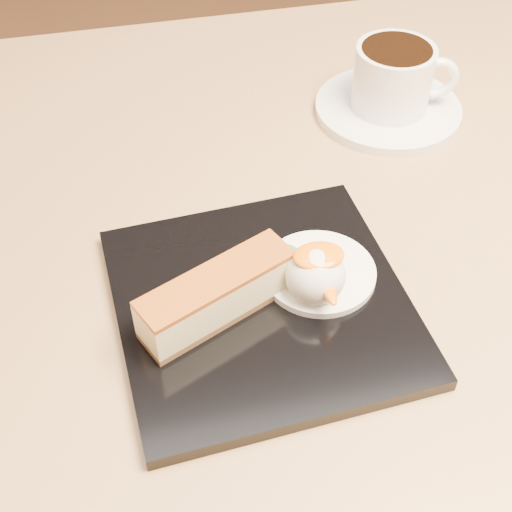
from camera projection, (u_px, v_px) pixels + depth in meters
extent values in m
cylinder|color=black|center=(278.00, 450.00, 0.88)|extent=(0.08, 0.08, 0.66)
cube|color=brown|center=(287.00, 252.00, 0.63)|extent=(0.80, 0.80, 0.04)
cube|color=black|center=(262.00, 305.00, 0.55)|extent=(0.23, 0.23, 0.01)
cube|color=brown|center=(218.00, 310.00, 0.54)|extent=(0.13, 0.08, 0.01)
cube|color=#FFE8A6|center=(217.00, 294.00, 0.52)|extent=(0.13, 0.08, 0.03)
cube|color=#84420E|center=(216.00, 279.00, 0.51)|extent=(0.13, 0.08, 0.00)
cylinder|color=white|center=(319.00, 272.00, 0.56)|extent=(0.09, 0.09, 0.01)
sphere|color=white|center=(315.00, 275.00, 0.53)|extent=(0.05, 0.05, 0.05)
ellipsoid|color=orange|center=(319.00, 256.00, 0.52)|extent=(0.04, 0.03, 0.01)
ellipsoid|color=#2B833D|center=(276.00, 257.00, 0.57)|extent=(0.02, 0.02, 0.00)
ellipsoid|color=#2B833D|center=(288.00, 249.00, 0.58)|extent=(0.02, 0.02, 0.00)
ellipsoid|color=#2B833D|center=(262.00, 251.00, 0.57)|extent=(0.01, 0.02, 0.00)
cylinder|color=white|center=(388.00, 109.00, 0.74)|extent=(0.15, 0.15, 0.01)
cylinder|color=white|center=(393.00, 78.00, 0.71)|extent=(0.08, 0.08, 0.06)
cylinder|color=black|center=(397.00, 50.00, 0.69)|extent=(0.07, 0.07, 0.00)
torus|color=white|center=(436.00, 78.00, 0.71)|extent=(0.05, 0.02, 0.05)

